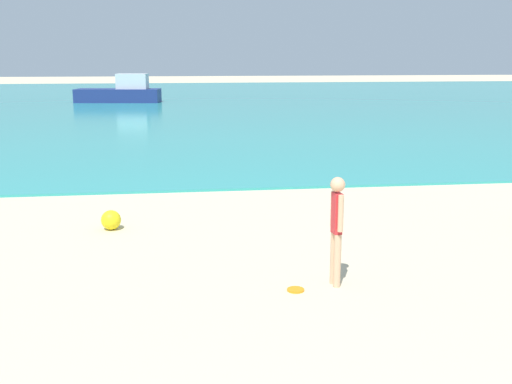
# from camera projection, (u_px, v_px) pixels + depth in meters

# --- Properties ---
(water) EXTENTS (160.00, 60.00, 0.06)m
(water) POSITION_uv_depth(u_px,v_px,m) (185.00, 101.00, 43.72)
(water) COLOR teal
(water) RESTS_ON ground
(person_standing) EXTENTS (0.21, 0.36, 1.57)m
(person_standing) POSITION_uv_depth(u_px,v_px,m) (337.00, 225.00, 8.52)
(person_standing) COLOR #DDAD84
(person_standing) RESTS_ON ground
(frisbee) EXTENTS (0.24, 0.24, 0.03)m
(frisbee) POSITION_uv_depth(u_px,v_px,m) (296.00, 290.00, 8.50)
(frisbee) COLOR orange
(frisbee) RESTS_ON ground
(boat_far) EXTENTS (5.92, 2.60, 1.95)m
(boat_far) POSITION_uv_depth(u_px,v_px,m) (121.00, 92.00, 42.18)
(boat_far) COLOR navy
(boat_far) RESTS_ON water
(beach_ball) EXTENTS (0.37, 0.37, 0.37)m
(beach_ball) POSITION_uv_depth(u_px,v_px,m) (111.00, 220.00, 11.46)
(beach_ball) COLOR yellow
(beach_ball) RESTS_ON ground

